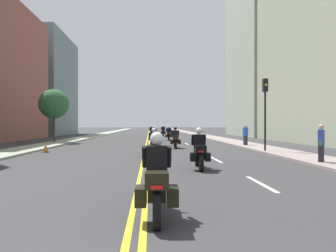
% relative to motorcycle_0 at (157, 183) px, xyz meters
% --- Properties ---
extents(ground_plane, '(264.00, 264.00, 0.00)m').
position_rel_motorcycle_0_xyz_m(ground_plane, '(-0.36, 42.97, -0.64)').
color(ground_plane, '#333234').
extents(sidewalk_left, '(2.49, 144.00, 0.12)m').
position_rel_motorcycle_0_xyz_m(sidewalk_left, '(-8.59, 42.97, -0.58)').
color(sidewalk_left, gray).
rests_on(sidewalk_left, ground).
extents(sidewalk_right, '(2.49, 144.00, 0.12)m').
position_rel_motorcycle_0_xyz_m(sidewalk_right, '(7.87, 42.97, -0.58)').
color(sidewalk_right, gray).
rests_on(sidewalk_right, ground).
extents(centreline_yellow_inner, '(0.12, 132.00, 0.01)m').
position_rel_motorcycle_0_xyz_m(centreline_yellow_inner, '(-0.48, 42.97, -0.64)').
color(centreline_yellow_inner, yellow).
rests_on(centreline_yellow_inner, ground).
extents(centreline_yellow_outer, '(0.12, 132.00, 0.01)m').
position_rel_motorcycle_0_xyz_m(centreline_yellow_outer, '(-0.24, 42.97, -0.64)').
color(centreline_yellow_outer, yellow).
rests_on(centreline_yellow_outer, ground).
extents(lane_dashes_white, '(0.14, 56.40, 0.01)m').
position_rel_motorcycle_0_xyz_m(lane_dashes_white, '(3.14, 23.97, -0.64)').
color(lane_dashes_white, silver).
rests_on(lane_dashes_white, ground).
extents(building_left_2, '(9.77, 14.38, 16.50)m').
position_rel_motorcycle_0_xyz_m(building_left_2, '(-18.86, 45.50, 7.61)').
color(building_left_2, slate).
rests_on(building_left_2, ground).
extents(building_right_2, '(7.58, 14.63, 29.04)m').
position_rel_motorcycle_0_xyz_m(building_right_2, '(17.05, 39.50, 13.88)').
color(building_right_2, '#9EA895').
rests_on(building_right_2, ground).
extents(motorcycle_0, '(0.77, 2.23, 1.61)m').
position_rel_motorcycle_0_xyz_m(motorcycle_0, '(0.00, 0.00, 0.00)').
color(motorcycle_0, black).
rests_on(motorcycle_0, ground).
extents(motorcycle_1, '(0.78, 2.16, 1.63)m').
position_rel_motorcycle_0_xyz_m(motorcycle_1, '(1.79, 5.96, 0.01)').
color(motorcycle_1, black).
rests_on(motorcycle_1, ground).
extents(motorcycle_2, '(0.76, 2.11, 1.55)m').
position_rel_motorcycle_0_xyz_m(motorcycle_2, '(0.08, 10.86, -0.00)').
color(motorcycle_2, black).
rests_on(motorcycle_2, ground).
extents(motorcycle_3, '(0.77, 2.07, 1.59)m').
position_rel_motorcycle_0_xyz_m(motorcycle_3, '(1.72, 16.29, -0.00)').
color(motorcycle_3, black).
rests_on(motorcycle_3, ground).
extents(motorcycle_4, '(0.76, 2.16, 1.63)m').
position_rel_motorcycle_0_xyz_m(motorcycle_4, '(0.19, 22.04, 0.02)').
color(motorcycle_4, black).
rests_on(motorcycle_4, ground).
extents(motorcycle_5, '(0.76, 2.11, 1.61)m').
position_rel_motorcycle_0_xyz_m(motorcycle_5, '(1.91, 27.15, 0.01)').
color(motorcycle_5, black).
rests_on(motorcycle_5, ground).
extents(motorcycle_6, '(0.78, 2.25, 1.66)m').
position_rel_motorcycle_0_xyz_m(motorcycle_6, '(0.04, 33.15, 0.04)').
color(motorcycle_6, black).
rests_on(motorcycle_6, ground).
extents(motorcycle_7, '(0.76, 2.31, 1.67)m').
position_rel_motorcycle_0_xyz_m(motorcycle_7, '(1.78, 38.62, 0.02)').
color(motorcycle_7, black).
rests_on(motorcycle_7, ground).
extents(traffic_cone_0, '(0.35, 0.35, 0.68)m').
position_rel_motorcycle_0_xyz_m(traffic_cone_0, '(-6.68, 13.48, -0.31)').
color(traffic_cone_0, black).
rests_on(traffic_cone_0, ground).
extents(traffic_light_near, '(0.28, 0.38, 4.60)m').
position_rel_motorcycle_0_xyz_m(traffic_light_near, '(7.03, 12.57, 2.54)').
color(traffic_light_near, black).
rests_on(traffic_light_near, ground).
extents(pedestrian_0, '(0.41, 0.31, 1.75)m').
position_rel_motorcycle_0_xyz_m(pedestrian_0, '(7.41, 17.61, 0.26)').
color(pedestrian_0, '#242D39').
rests_on(pedestrian_0, ground).
extents(pedestrian_1, '(0.43, 0.47, 1.76)m').
position_rel_motorcycle_0_xyz_m(pedestrian_1, '(7.29, 6.90, 0.27)').
color(pedestrian_1, '#27222C').
rests_on(pedestrian_1, ground).
extents(street_tree_0, '(2.79, 2.79, 5.09)m').
position_rel_motorcycle_0_xyz_m(street_tree_0, '(-9.23, 23.18, 3.03)').
color(street_tree_0, '#473622').
rests_on(street_tree_0, ground).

